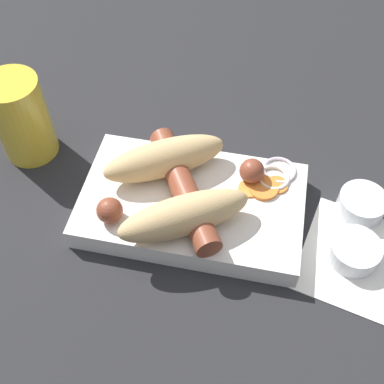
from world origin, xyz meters
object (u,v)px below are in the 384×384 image
food_tray (192,205)px  drink_glass (21,118)px  condiment_cup_far (361,205)px  condiment_cup_near (354,252)px  sausage (183,190)px  bread_roll (176,186)px

food_tray → drink_glass: 0.24m
condiment_cup_far → condiment_cup_near: bearing=-97.5°
sausage → condiment_cup_far: (0.20, 0.04, -0.03)m
food_tray → condiment_cup_far: (0.19, 0.04, -0.00)m
drink_glass → food_tray: bearing=-14.3°
condiment_cup_near → drink_glass: 0.42m
condiment_cup_near → drink_glass: size_ratio=0.50×
sausage → condiment_cup_far: bearing=12.4°
bread_roll → drink_glass: 0.22m
condiment_cup_near → sausage: bearing=173.7°
sausage → drink_glass: (-0.21, 0.06, 0.01)m
bread_roll → condiment_cup_far: bearing=12.5°
food_tray → bread_roll: bearing=-164.4°
sausage → food_tray: bearing=16.0°
food_tray → drink_glass: drink_glass is taller
food_tray → condiment_cup_far: bearing=12.2°
condiment_cup_far → sausage: bearing=-167.6°
condiment_cup_near → condiment_cup_far: (0.01, 0.07, 0.00)m
bread_roll → condiment_cup_near: bearing=-5.5°
food_tray → bread_roll: (-0.02, -0.00, 0.04)m
food_tray → condiment_cup_far: 0.20m
sausage → drink_glass: drink_glass is taller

